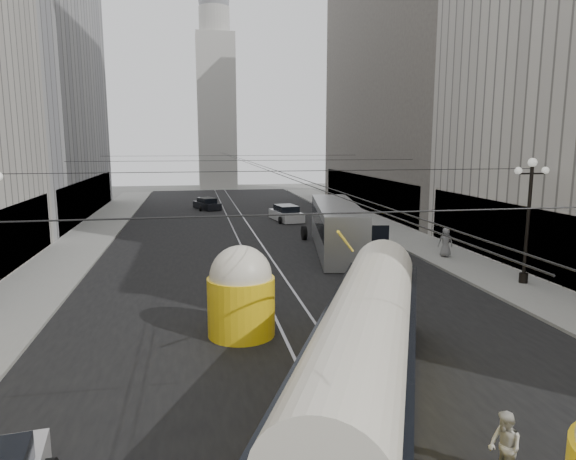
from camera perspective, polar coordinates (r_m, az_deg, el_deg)
name	(u,v)px	position (r m, az deg, el deg)	size (l,w,h in m)	color
road	(249,241)	(38.36, -4.33, -1.26)	(20.00, 85.00, 0.02)	black
sidewalk_left	(89,237)	(42.35, -21.23, -0.75)	(4.00, 72.00, 0.15)	gray
sidewalk_right	(385,228)	(44.54, 10.70, 0.23)	(4.00, 72.00, 0.15)	gray
rail_left	(239,242)	(38.29, -5.45, -1.29)	(0.12, 85.00, 0.04)	gray
rail_right	(259,241)	(38.44, -3.22, -1.22)	(0.12, 85.00, 0.04)	gray
building_left_far	(13,65)	(55.77, -28.22, 15.84)	(12.60, 28.60, 28.60)	#999999
building_right_far	(420,56)	(58.81, 14.47, 18.25)	(12.60, 32.60, 32.60)	#514C47
distant_tower	(216,94)	(85.39, -8.01, 14.78)	(6.00, 6.00, 31.36)	#B2AFA8
lamppost_right_mid	(529,214)	(28.52, 25.16, 1.67)	(1.86, 0.44, 6.37)	black
catenary	(251,162)	(36.70, -4.10, 7.50)	(25.00, 72.00, 0.23)	black
streetcar	(366,350)	(14.42, 8.64, -13.05)	(8.18, 14.87, 3.53)	yellow
city_bus	(336,225)	(34.80, 5.41, 0.54)	(4.78, 12.96, 3.21)	#929597
sedan_white_far	(286,214)	(48.05, -0.19, 1.81)	(2.70, 4.97, 1.49)	white
sedan_dark_far	(207,204)	(57.14, -8.99, 2.86)	(3.08, 4.38, 1.28)	black
pedestrian_crossing_b	(505,447)	(12.88, 22.93, -21.35)	(0.77, 0.60, 1.58)	beige
pedestrian_sidewalk_right	(446,242)	(33.80, 17.11, -1.30)	(0.90, 0.56, 1.85)	slate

